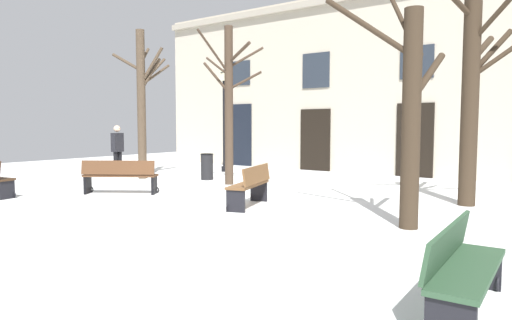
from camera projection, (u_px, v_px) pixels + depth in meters
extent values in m
plane|color=white|center=(215.00, 203.00, 10.29)|extent=(29.77, 29.77, 0.00)
cube|color=#BCB29E|center=(361.00, 83.00, 16.48)|extent=(18.60, 0.40, 6.53)
cube|color=black|center=(238.00, 135.00, 19.68)|extent=(1.40, 0.08, 2.63)
cube|color=#262D38|center=(238.00, 73.00, 19.47)|extent=(1.26, 0.06, 1.02)
cube|color=black|center=(315.00, 140.00, 17.48)|extent=(1.26, 0.08, 2.35)
cube|color=#262D38|center=(316.00, 70.00, 17.27)|extent=(1.13, 0.06, 1.31)
cube|color=black|center=(415.00, 140.00, 15.26)|extent=(1.22, 0.08, 2.48)
cube|color=#262D38|center=(417.00, 62.00, 15.06)|extent=(1.10, 0.06, 1.08)
cylinder|color=#4C3D2D|center=(141.00, 105.00, 14.79)|extent=(0.27, 0.27, 4.79)
cylinder|color=#4C3D2D|center=(127.00, 62.00, 15.03)|extent=(1.34, 0.17, 0.70)
cylinder|color=#4C3D2D|center=(153.00, 72.00, 15.14)|extent=(0.14, 1.13, 1.00)
cylinder|color=#4C3D2D|center=(155.00, 75.00, 15.17)|extent=(0.13, 1.22, 0.82)
cylinder|color=#4C3D2D|center=(144.00, 56.00, 15.14)|extent=(0.66, 0.89, 0.70)
cylinder|color=#4C3D2D|center=(152.00, 66.00, 14.70)|extent=(0.67, 0.56, 1.21)
cylinder|color=#4C3D2D|center=(150.00, 74.00, 14.84)|extent=(0.43, 0.66, 1.09)
cylinder|color=#423326|center=(229.00, 106.00, 13.31)|extent=(0.25, 0.25, 4.59)
cylinder|color=#423326|center=(216.00, 78.00, 13.56)|extent=(1.06, 0.14, 0.99)
cylinder|color=#423326|center=(214.00, 52.00, 12.80)|extent=(0.25, 1.16, 1.16)
cylinder|color=#423326|center=(239.00, 53.00, 12.86)|extent=(0.95, 0.28, 0.54)
cylinder|color=#423326|center=(217.00, 66.00, 13.73)|extent=(1.25, 0.46, 0.71)
cylinder|color=#423326|center=(246.00, 58.00, 13.23)|extent=(0.84, 0.71, 0.63)
cylinder|color=#423326|center=(245.00, 81.00, 13.17)|extent=(0.93, 0.49, 0.54)
cylinder|color=#382B1E|center=(470.00, 101.00, 9.79)|extent=(0.36, 0.36, 4.52)
cylinder|color=#382B1E|center=(506.00, 53.00, 9.48)|extent=(1.35, 0.45, 1.05)
cylinder|color=#382B1E|center=(482.00, 49.00, 10.13)|extent=(0.31, 1.27, 0.75)
cylinder|color=#382B1E|center=(491.00, 53.00, 9.74)|extent=(0.80, 0.70, 1.01)
cylinder|color=#382B1E|center=(500.00, 11.00, 9.14)|extent=(1.18, 0.62, 1.11)
cylinder|color=#382B1E|center=(411.00, 120.00, 7.62)|extent=(0.31, 0.31, 3.67)
cylinder|color=#382B1E|center=(427.00, 77.00, 7.89)|extent=(0.35, 1.07, 0.92)
cylinder|color=#382B1E|center=(368.00, 27.00, 7.87)|extent=(1.57, 0.28, 1.18)
cylinder|color=#382B1E|center=(417.00, 72.00, 7.86)|extent=(0.17, 0.77, 0.79)
cylinder|color=#382B1E|center=(396.00, 8.00, 7.96)|extent=(0.91, 0.72, 1.47)
cylinder|color=black|center=(224.00, 127.00, 17.02)|extent=(0.10, 0.10, 3.37)
cylinder|color=black|center=(224.00, 169.00, 17.14)|extent=(0.22, 0.22, 0.20)
cube|color=beige|center=(224.00, 76.00, 16.88)|extent=(0.24, 0.24, 0.36)
cone|color=black|center=(224.00, 71.00, 16.86)|extent=(0.30, 0.30, 0.14)
cylinder|color=black|center=(207.00, 167.00, 14.59)|extent=(0.39, 0.39, 0.80)
torus|color=black|center=(207.00, 154.00, 14.56)|extent=(0.42, 0.42, 0.04)
cube|color=brown|center=(248.00, 185.00, 9.82)|extent=(0.86, 1.60, 0.05)
cube|color=brown|center=(257.00, 174.00, 9.73)|extent=(0.53, 1.50, 0.37)
cube|color=black|center=(259.00, 191.00, 10.50)|extent=(0.39, 0.17, 0.47)
torus|color=black|center=(252.00, 197.00, 10.57)|extent=(0.08, 0.17, 0.17)
cube|color=black|center=(236.00, 201.00, 9.17)|extent=(0.39, 0.17, 0.47)
torus|color=black|center=(228.00, 208.00, 9.24)|extent=(0.08, 0.17, 0.17)
cube|color=black|center=(7.00, 189.00, 10.80)|extent=(0.13, 0.39, 0.46)
torus|color=black|center=(13.00, 195.00, 10.96)|extent=(0.17, 0.06, 0.17)
cube|color=#51331E|center=(121.00, 175.00, 11.60)|extent=(1.77, 1.37, 0.05)
cube|color=#51331E|center=(118.00, 168.00, 11.39)|extent=(1.59, 1.10, 0.35)
cube|color=black|center=(154.00, 185.00, 11.58)|extent=(0.26, 0.35, 0.47)
torus|color=black|center=(156.00, 190.00, 11.75)|extent=(0.16, 0.12, 0.17)
cube|color=black|center=(88.00, 184.00, 11.66)|extent=(0.26, 0.35, 0.47)
torus|color=black|center=(90.00, 190.00, 11.83)|extent=(0.16, 0.12, 0.17)
cube|color=#2D4C33|center=(469.00, 269.00, 4.23)|extent=(0.48, 1.75, 0.05)
cube|color=#2D4C33|center=(448.00, 243.00, 4.32)|extent=(0.16, 1.74, 0.36)
cube|color=black|center=(482.00, 269.00, 4.92)|extent=(0.38, 0.07, 0.42)
torus|color=black|center=(498.00, 283.00, 4.84)|extent=(0.04, 0.17, 0.17)
cylinder|color=black|center=(120.00, 164.00, 15.72)|extent=(0.14, 0.14, 0.83)
cylinder|color=black|center=(116.00, 164.00, 15.57)|extent=(0.14, 0.14, 0.83)
cube|color=black|center=(117.00, 142.00, 15.59)|extent=(0.23, 0.39, 0.64)
sphere|color=beige|center=(117.00, 129.00, 15.55)|extent=(0.23, 0.23, 0.23)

